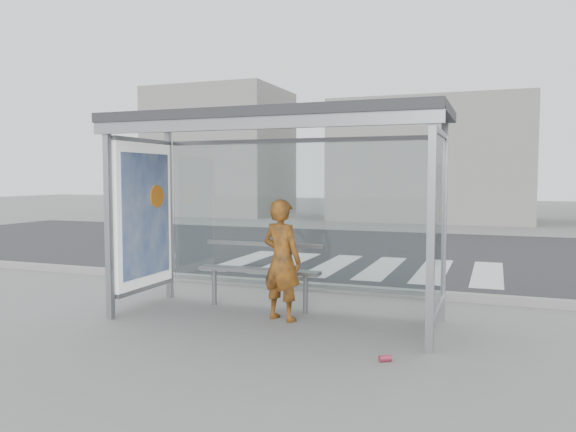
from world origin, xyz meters
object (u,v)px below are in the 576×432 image
object	(u,v)px
bench	(259,270)
soda_can	(385,358)
bus_shelter	(250,165)
person	(282,260)

from	to	relation	value
bench	soda_can	bearing A→B (deg)	-38.51
bus_shelter	person	world-z (taller)	bus_shelter
person	soda_can	size ratio (longest dim) A/B	12.58
bus_shelter	bench	distance (m)	1.51
bench	person	bearing A→B (deg)	-42.84
person	bench	world-z (taller)	person
person	soda_can	world-z (taller)	person
bus_shelter	soda_can	size ratio (longest dim) A/B	34.60
bus_shelter	bench	world-z (taller)	bus_shelter
bus_shelter	soda_can	xyz separation A→B (m)	(2.00, -1.20, -1.95)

